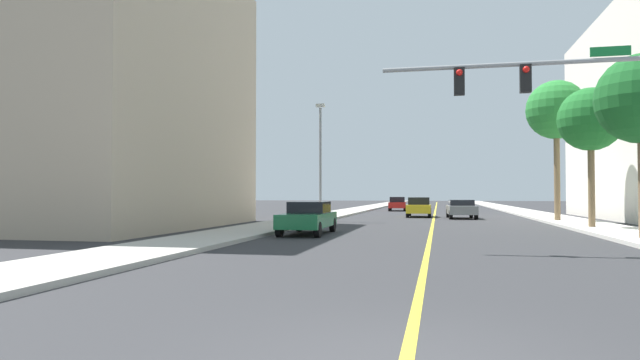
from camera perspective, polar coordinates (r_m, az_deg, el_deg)
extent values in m
plane|color=#2D2D30|center=(47.54, 11.89, -3.53)|extent=(192.00, 192.00, 0.00)
cube|color=#B2ADA3|center=(48.27, 2.29, -3.44)|extent=(3.06, 168.00, 0.15)
cube|color=beige|center=(48.16, 21.52, -3.34)|extent=(3.06, 168.00, 0.15)
cube|color=yellow|center=(47.54, 11.89, -3.52)|extent=(0.16, 144.00, 0.01)
cube|color=tan|center=(31.21, -21.56, 8.57)|extent=(11.28, 15.86, 14.23)
cylinder|color=gray|center=(17.80, 20.24, 11.31)|extent=(8.27, 0.14, 0.14)
cube|color=black|center=(17.72, 20.70, 9.88)|extent=(0.32, 0.24, 0.84)
sphere|color=red|center=(17.64, 20.76, 10.76)|extent=(0.20, 0.20, 0.20)
cube|color=black|center=(17.55, 14.35, 9.94)|extent=(0.32, 0.24, 0.84)
sphere|color=red|center=(17.46, 14.37, 10.84)|extent=(0.20, 0.20, 0.20)
cube|color=#147233|center=(18.36, 28.09, 11.80)|extent=(1.10, 0.04, 0.28)
cylinder|color=gray|center=(34.68, 0.04, 1.77)|extent=(0.16, 0.16, 7.09)
cube|color=beige|center=(35.08, 0.04, 7.80)|extent=(0.56, 0.28, 0.20)
cone|color=#195B23|center=(23.92, 29.75, 6.52)|extent=(1.70, 0.58, 1.47)
cone|color=#195B23|center=(22.67, 28.39, 6.94)|extent=(0.51, 1.32, 1.47)
cylinder|color=brown|center=(29.33, 26.50, 0.67)|extent=(0.31, 0.31, 5.19)
sphere|color=#1E6B28|center=(29.54, 26.45, 5.71)|extent=(3.05, 3.05, 3.05)
cone|color=#1E6B28|center=(29.83, 28.12, 5.28)|extent=(0.55, 1.54, 1.49)
cone|color=#1E6B28|center=(30.40, 26.10, 5.13)|extent=(1.71, 0.52, 1.20)
cone|color=#1E6B28|center=(29.14, 24.81, 5.39)|extent=(0.63, 1.33, 1.64)
cone|color=#1E6B28|center=(28.64, 26.99, 5.54)|extent=(1.63, 0.52, 1.26)
cylinder|color=brown|center=(35.95, 23.53, 1.47)|extent=(0.35, 0.35, 6.69)
sphere|color=#287F33|center=(36.27, 23.48, 6.76)|extent=(3.56, 3.56, 3.56)
cone|color=#287F33|center=(36.66, 25.03, 6.37)|extent=(0.71, 1.83, 1.54)
cone|color=#287F33|center=(37.23, 24.08, 6.24)|extent=(1.40, 1.07, 2.03)
cone|color=#287F33|center=(37.08, 22.47, 6.26)|extent=(1.66, 1.17, 1.37)
cone|color=#287F33|center=(36.20, 21.78, 6.44)|extent=(0.63, 1.72, 1.44)
cone|color=#287F33|center=(35.23, 22.97, 6.66)|extent=(1.56, 1.13, 1.41)
cone|color=#287F33|center=(35.58, 24.83, 6.60)|extent=(1.29, 1.17, 1.62)
cube|color=#196638|center=(23.48, -1.29, -4.19)|extent=(1.84, 4.54, 0.59)
cube|color=black|center=(23.77, -1.12, -2.87)|extent=(1.59, 1.95, 0.49)
cylinder|color=black|center=(21.67, -0.25, -5.20)|extent=(0.23, 0.64, 0.64)
cylinder|color=black|center=(22.03, -4.26, -5.13)|extent=(0.23, 0.64, 0.64)
cylinder|color=black|center=(25.02, 1.33, -4.70)|extent=(0.23, 0.64, 0.64)
cylinder|color=black|center=(25.34, -2.18, -4.66)|extent=(0.23, 0.64, 0.64)
cube|color=gold|center=(41.84, 10.32, -2.96)|extent=(1.80, 4.39, 0.61)
cube|color=black|center=(41.81, 10.31, -2.17)|extent=(1.57, 1.93, 0.55)
cylinder|color=black|center=(43.51, 9.34, -3.31)|extent=(0.23, 0.64, 0.64)
cylinder|color=black|center=(43.47, 11.41, -3.30)|extent=(0.23, 0.64, 0.64)
cylinder|color=black|center=(40.24, 9.14, -3.46)|extent=(0.23, 0.64, 0.64)
cylinder|color=black|center=(40.20, 11.38, -3.45)|extent=(0.23, 0.64, 0.64)
cube|color=red|center=(56.68, 8.10, -2.59)|extent=(1.91, 4.50, 0.58)
cube|color=black|center=(56.55, 8.10, -2.03)|extent=(1.59, 2.13, 0.53)
cylinder|color=black|center=(58.37, 7.41, -2.85)|extent=(0.25, 0.65, 0.64)
cylinder|color=black|center=(58.33, 8.88, -2.84)|extent=(0.25, 0.65, 0.64)
cylinder|color=black|center=(55.05, 7.27, -2.93)|extent=(0.25, 0.65, 0.64)
cylinder|color=black|center=(55.01, 8.84, -2.93)|extent=(0.25, 0.65, 0.64)
cube|color=slate|center=(39.74, 14.57, -3.03)|extent=(2.06, 4.30, 0.59)
cube|color=black|center=(39.79, 14.55, -2.31)|extent=(1.73, 2.05, 0.40)
cylinder|color=black|center=(41.24, 13.23, -3.39)|extent=(0.25, 0.65, 0.64)
cylinder|color=black|center=(41.38, 15.53, -3.37)|extent=(0.25, 0.65, 0.64)
cylinder|color=black|center=(38.13, 13.52, -3.55)|extent=(0.25, 0.65, 0.64)
cylinder|color=black|center=(38.28, 16.01, -3.53)|extent=(0.25, 0.65, 0.64)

